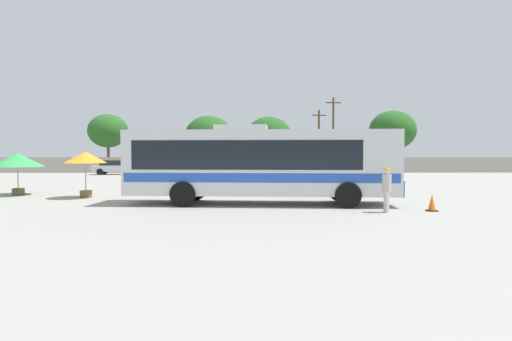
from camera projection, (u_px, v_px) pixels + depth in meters
name	position (u px, v px, depth m)	size (l,w,h in m)	color
ground_plane	(239.00, 185.00, 28.58)	(300.00, 300.00, 0.00)	gray
perimeter_wall	(244.00, 165.00, 46.82)	(80.00, 0.30, 1.72)	#9E998C
coach_bus_silver_blue	(258.00, 162.00, 17.79)	(11.49, 3.34, 3.37)	silver
attendant_by_bus_door	(387.00, 187.00, 15.26)	(0.36, 0.36, 1.64)	silver
vendor_umbrella_near_gate_green	(18.00, 160.00, 21.54)	(2.57, 2.57, 2.19)	gray
vendor_umbrella_secondary_orange	(85.00, 158.00, 20.24)	(2.00, 2.00, 2.25)	gray
parked_car_leftmost_silver	(116.00, 167.00, 42.58)	(4.72, 2.30, 1.45)	#B7BABF
parked_car_second_red	(179.00, 167.00, 42.54)	(4.08, 2.10, 1.52)	red
parked_car_third_red	(247.00, 167.00, 42.00)	(4.51, 2.26, 1.49)	red
parked_car_rightmost_maroon	(304.00, 167.00, 42.98)	(4.67, 2.17, 1.49)	maroon
utility_pole_near	(333.00, 133.00, 48.74)	(1.80, 0.35, 8.69)	#4C3823
utility_pole_far	(319.00, 139.00, 50.11)	(1.80, 0.36, 7.35)	#4C3823
roadside_tree_left	(108.00, 131.00, 50.45)	(4.75, 4.75, 6.91)	brown
roadside_tree_midleft	(209.00, 136.00, 50.99)	(5.81, 5.81, 6.78)	brown
roadside_tree_midright	(269.00, 136.00, 51.10)	(5.58, 5.58, 6.66)	brown
roadside_tree_right	(392.00, 130.00, 52.88)	(5.86, 5.86, 7.58)	brown
traffic_cone_on_apron	(432.00, 203.00, 15.62)	(0.36, 0.36, 0.64)	black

